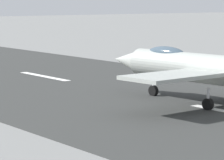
% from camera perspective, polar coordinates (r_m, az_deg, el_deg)
% --- Properties ---
extents(fighter_jet, '(16.97, 14.47, 5.67)m').
position_cam_1_polar(fighter_jet, '(43.64, 8.01, 1.10)').
color(fighter_jet, '#9FA59F').
rests_on(fighter_jet, ground).
extents(crew_person, '(0.69, 0.36, 1.56)m').
position_cam_1_polar(crew_person, '(61.46, 3.91, 1.35)').
color(crew_person, '#1E2338').
rests_on(crew_person, ground).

